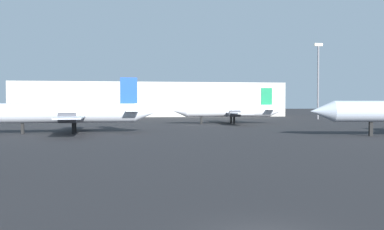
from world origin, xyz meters
The scene contains 4 objects.
airplane_distant centered at (-13.24, 53.16, 3.08)m, with size 26.74×24.39×8.58m.
airplane_far_left centered at (17.90, 78.07, 2.88)m, with size 24.68×24.42×7.94m.
light_mast_right centered at (48.67, 99.61, 11.92)m, with size 2.40×0.50×21.29m.
terminal_building centered at (3.91, 136.36, 5.71)m, with size 89.91×22.65×11.42m, color beige.
Camera 1 is at (-4.70, -14.00, 4.68)m, focal length 40.17 mm.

